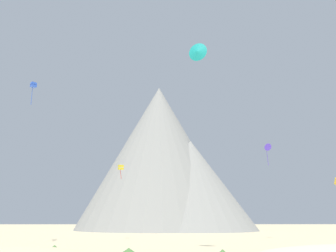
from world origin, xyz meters
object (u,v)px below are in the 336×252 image
object	(u,v)px
bush_low_patch	(54,249)
kite_yellow_low	(121,167)
kite_indigo_mid	(268,148)
bush_ridge_crest	(223,252)
kite_teal_mid	(198,52)
bush_mid_center	(129,252)
kite_blue_high	(33,85)
rock_massif	(171,168)

from	to	relation	value
bush_low_patch	kite_yellow_low	distance (m)	31.41
bush_low_patch	kite_indigo_mid	xyz separation A→B (m)	(34.27, 29.59, 17.31)
bush_low_patch	bush_ridge_crest	xyz separation A→B (m)	(19.76, -2.75, -0.14)
bush_low_patch	kite_teal_mid	distance (m)	30.94
kite_teal_mid	bush_mid_center	bearing A→B (deg)	-134.72
bush_mid_center	bush_low_patch	bearing A→B (deg)	163.25
kite_blue_high	kite_indigo_mid	distance (m)	46.34
kite_indigo_mid	rock_massif	bearing A→B (deg)	-30.89
bush_mid_center	kite_yellow_low	size ratio (longest dim) A/B	0.87
kite_blue_high	kite_yellow_low	distance (m)	22.37
bush_mid_center	kite_teal_mid	world-z (taller)	kite_teal_mid
bush_mid_center	rock_massif	distance (m)	89.74
kite_yellow_low	kite_blue_high	bearing A→B (deg)	19.80
bush_low_patch	rock_massif	bearing A→B (deg)	79.29
kite_indigo_mid	bush_low_patch	bearing A→B (deg)	81.52
bush_mid_center	rock_massif	bearing A→B (deg)	85.48
bush_mid_center	bush_ridge_crest	distance (m)	10.66
kite_teal_mid	kite_blue_high	bearing A→B (deg)	174.11
rock_massif	bush_low_patch	bearing A→B (deg)	-100.71
bush_ridge_crest	kite_indigo_mid	xyz separation A→B (m)	(14.51, 32.34, 17.46)
bush_ridge_crest	rock_massif	bearing A→B (deg)	92.47
kite_blue_high	bush_low_patch	bearing A→B (deg)	169.70
kite_indigo_mid	kite_teal_mid	xyz separation A→B (m)	(-16.69, -29.26, 8.15)
kite_yellow_low	bush_ridge_crest	bearing A→B (deg)	96.95
bush_mid_center	kite_blue_high	bearing A→B (deg)	133.53
kite_blue_high	kite_yellow_low	bearing A→B (deg)	-91.10
bush_low_patch	kite_indigo_mid	world-z (taller)	kite_indigo_mid
kite_blue_high	kite_teal_mid	xyz separation A→B (m)	(26.98, -16.41, -0.48)
kite_yellow_low	kite_teal_mid	world-z (taller)	kite_teal_mid
kite_indigo_mid	bush_mid_center	bearing A→B (deg)	92.81
kite_yellow_low	bush_mid_center	bearing A→B (deg)	79.00
kite_blue_high	kite_teal_mid	distance (m)	31.58
kite_indigo_mid	kite_teal_mid	world-z (taller)	kite_teal_mid
bush_mid_center	kite_indigo_mid	size ratio (longest dim) A/B	0.54
bush_low_patch	bush_mid_center	size ratio (longest dim) A/B	0.99
bush_low_patch	kite_teal_mid	xyz separation A→B (m)	(17.58, 0.33, 25.47)
bush_low_patch	bush_ridge_crest	bearing A→B (deg)	-7.93
kite_blue_high	kite_indigo_mid	bearing A→B (deg)	-113.23
bush_mid_center	bush_ridge_crest	bearing A→B (deg)	-0.08
bush_ridge_crest	kite_yellow_low	bearing A→B (deg)	115.67
bush_ridge_crest	kite_indigo_mid	world-z (taller)	kite_indigo_mid
kite_blue_high	kite_teal_mid	bearing A→B (deg)	-160.94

